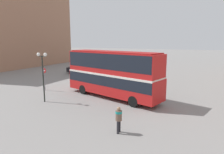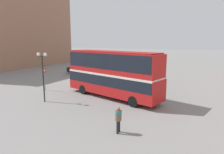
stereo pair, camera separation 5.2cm
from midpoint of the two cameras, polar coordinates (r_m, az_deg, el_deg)
The scene contains 8 objects.
ground_plane at distance 21.50m, azimuth -1.82°, elevation -5.18°, with size 240.00×240.00×0.00m, color gray.
building_row_left at distance 49.82m, azimuth -27.93°, elevation 12.84°, with size 11.47×30.09×17.86m.
double_decker_bus at distance 20.13m, azimuth 0.08°, elevation 1.59°, with size 11.00×5.07×4.71m.
pedestrian_foreground at distance 12.72m, azimuth 1.95°, elevation -11.37°, with size 0.45×0.45×1.72m.
parked_car_kerb_near at distance 35.86m, azimuth -9.30°, elevation 2.28°, with size 4.24×2.57×1.58m.
parked_car_kerb_far at distance 37.95m, azimuth 8.51°, elevation 2.67°, with size 4.63×2.13×1.46m.
street_lamp_twin_globe at distance 19.59m, azimuth -19.16°, elevation 3.02°, with size 1.17×0.33×4.67m.
no_entry_sign at distance 24.38m, azimuth -18.69°, elevation 0.35°, with size 0.59×0.08×2.65m.
Camera 2 is at (9.89, -18.20, 5.76)m, focal length 32.00 mm.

